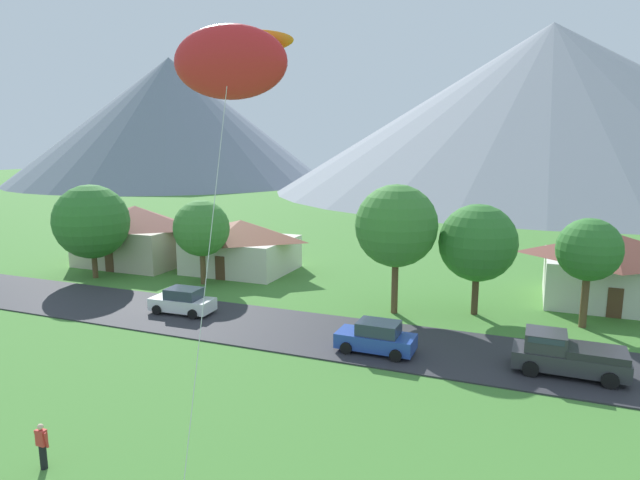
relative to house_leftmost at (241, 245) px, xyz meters
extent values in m
cube|color=#2D2D33|center=(13.19, -12.53, -2.31)|extent=(160.00, 6.99, 0.08)
cone|color=#8E939E|center=(25.64, 96.11, 16.54)|extent=(124.71, 124.71, 37.77)
cone|color=slate|center=(-74.84, 91.07, 15.22)|extent=(89.75, 89.75, 35.15)
cube|color=beige|center=(0.00, 0.00, -0.89)|extent=(8.59, 7.07, 2.93)
pyramid|color=brown|center=(0.00, 0.00, 1.38)|extent=(9.28, 7.64, 1.61)
cube|color=brown|center=(0.00, -3.55, -1.35)|extent=(0.90, 0.06, 2.00)
cube|color=beige|center=(-10.56, -1.03, -0.59)|extent=(9.39, 7.32, 3.52)
pyramid|color=brown|center=(-10.56, -1.03, 2.13)|extent=(10.14, 7.91, 1.93)
cube|color=brown|center=(-10.56, -4.71, -1.35)|extent=(0.90, 0.06, 2.00)
cube|color=silver|center=(28.99, 0.97, -0.72)|extent=(8.41, 7.20, 3.25)
pyramid|color=brown|center=(28.99, 0.97, 1.80)|extent=(9.09, 7.78, 1.79)
cube|color=brown|center=(28.99, -2.65, -1.35)|extent=(0.90, 0.06, 2.00)
cylinder|color=brown|center=(15.50, -6.83, -0.42)|extent=(0.44, 0.44, 3.86)
sphere|color=#3D7F33|center=(15.50, -6.83, 3.53)|extent=(5.39, 5.39, 5.39)
cylinder|color=brown|center=(26.96, -5.32, -0.63)|extent=(0.44, 0.44, 3.45)
sphere|color=#33752D|center=(26.96, -5.32, 2.52)|extent=(3.79, 3.79, 3.79)
cylinder|color=brown|center=(-0.57, -5.14, -0.92)|extent=(0.44, 0.44, 2.87)
sphere|color=#3D7F33|center=(-0.57, -5.14, 2.19)|extent=(4.45, 4.45, 4.45)
cylinder|color=#4C3823|center=(20.50, -5.15, -0.89)|extent=(0.44, 0.44, 2.93)
sphere|color=#33752D|center=(20.50, -5.15, 2.46)|extent=(5.03, 5.03, 5.03)
cylinder|color=brown|center=(-10.17, -6.77, -1.11)|extent=(0.44, 0.44, 2.48)
sphere|color=#33752D|center=(-10.17, -6.77, 2.43)|extent=(6.12, 6.12, 6.12)
cube|color=#2847A8|center=(16.24, -14.01, -1.67)|extent=(4.22, 1.86, 0.80)
cube|color=#2D3847|center=(16.39, -14.01, -0.93)|extent=(2.22, 1.61, 0.68)
cylinder|color=black|center=(14.88, -14.91, -1.95)|extent=(0.64, 0.25, 0.64)
cylinder|color=black|center=(14.91, -13.07, -1.95)|extent=(0.64, 0.25, 0.64)
cylinder|color=black|center=(17.58, -14.95, -1.95)|extent=(0.64, 0.25, 0.64)
cylinder|color=black|center=(17.61, -13.11, -1.95)|extent=(0.64, 0.25, 0.64)
cube|color=white|center=(2.52, -12.21, -1.67)|extent=(4.27, 1.97, 0.80)
cube|color=#2D3847|center=(2.67, -12.21, -0.93)|extent=(2.26, 1.67, 0.68)
cylinder|color=black|center=(1.21, -13.19, -1.95)|extent=(0.65, 0.27, 0.64)
cylinder|color=black|center=(1.13, -11.35, -1.95)|extent=(0.65, 0.27, 0.64)
cylinder|color=black|center=(3.90, -13.08, -1.95)|extent=(0.65, 0.27, 0.64)
cylinder|color=black|center=(3.83, -11.24, -1.95)|extent=(0.65, 0.27, 0.64)
cube|color=#333338|center=(25.76, -13.31, -1.60)|extent=(5.23, 2.09, 0.84)
cube|color=#333338|center=(24.66, -13.29, -0.73)|extent=(1.93, 1.87, 0.90)
cube|color=#2D3847|center=(24.66, -13.29, -0.46)|extent=(1.65, 1.91, 0.28)
cube|color=#28282C|center=(26.91, -13.33, -1.00)|extent=(2.73, 2.01, 0.36)
cylinder|color=black|center=(24.04, -14.30, -1.89)|extent=(0.76, 0.29, 0.76)
cylinder|color=black|center=(24.07, -12.26, -1.89)|extent=(0.76, 0.29, 0.76)
cylinder|color=black|center=(27.44, -14.36, -1.89)|extent=(0.76, 0.29, 0.76)
cylinder|color=black|center=(27.47, -12.32, -1.89)|extent=(0.76, 0.29, 0.76)
ellipsoid|color=red|center=(15.18, -26.55, 11.09)|extent=(3.68, 1.96, 2.30)
ellipsoid|color=orange|center=(15.12, -26.05, 11.73)|extent=(3.62, 0.92, 0.79)
cylinder|color=silver|center=(15.84, -29.19, 5.15)|extent=(1.34, 5.30, 11.90)
cylinder|color=black|center=(8.40, -28.39, -1.91)|extent=(0.24, 0.24, 0.88)
cube|color=red|center=(8.40, -28.39, -1.18)|extent=(0.36, 0.22, 0.58)
sphere|color=beige|center=(8.40, -28.39, -0.78)|extent=(0.21, 0.21, 0.21)
cylinder|color=red|center=(8.18, -28.39, -1.23)|extent=(0.12, 0.18, 0.59)
cylinder|color=red|center=(8.62, -28.39, -1.23)|extent=(0.12, 0.18, 0.59)
camera|label=1|loc=(23.57, -40.62, 8.80)|focal=30.15mm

